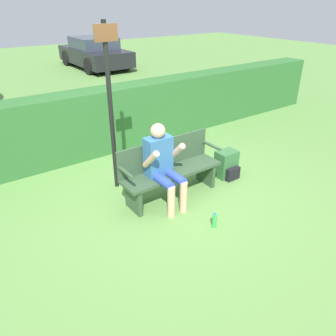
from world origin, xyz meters
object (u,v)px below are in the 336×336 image
Objects in this scene: park_bench at (170,169)px; parked_car at (95,53)px; signpost at (110,103)px; backpack at (227,165)px; water_bottle at (214,221)px; person_seated at (163,162)px.

park_bench is 11.22m from parked_car.
park_bench is 0.64× the size of signpost.
park_bench is 3.46× the size of backpack.
parked_car is at bearing 73.00° from water_bottle.
park_bench is 1.32m from signpost.
park_bench reaches higher than water_bottle.
signpost is at bearing 154.72° from backpack.
signpost is at bearing 157.06° from parked_car.
signpost reaches higher than parked_car.
water_bottle is at bearing -72.30° from signpost.
backpack is 11.01m from parked_car.
person_seated is at bearing -178.59° from backpack.
signpost is (-0.56, 1.76, 1.31)m from water_bottle.
park_bench is at bearing 175.25° from backpack.
signpost is 0.62× the size of parked_car.
park_bench is 0.40× the size of parked_car.
signpost is at bearing 107.70° from water_bottle.
parked_car reaches higher than person_seated.
backpack is 1.50m from water_bottle.
parked_car is at bearing 67.39° from signpost.
park_bench is 0.34m from person_seated.
backpack is at bearing 1.41° from person_seated.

